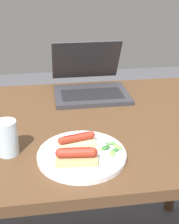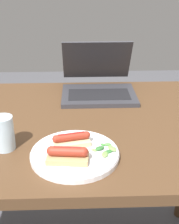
# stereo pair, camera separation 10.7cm
# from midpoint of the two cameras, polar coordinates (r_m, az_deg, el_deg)

# --- Properties ---
(desk) EXTENTS (1.40, 0.83, 0.78)m
(desk) POSITION_cam_midpoint_polar(r_m,az_deg,el_deg) (1.18, -1.58, -5.42)
(desk) COLOR #4C331E
(desk) RESTS_ON ground_plane
(laptop) EXTENTS (0.32, 0.34, 0.21)m
(laptop) POSITION_cam_midpoint_polar(r_m,az_deg,el_deg) (1.38, 3.82, 5.01)
(laptop) COLOR #2D2D33
(laptop) RESTS_ON desk
(plate) EXTENTS (0.26, 0.26, 0.02)m
(plate) POSITION_cam_midpoint_polar(r_m,az_deg,el_deg) (0.93, 0.62, -7.75)
(plate) COLOR silver
(plate) RESTS_ON desk
(sausage_toast_left) EXTENTS (0.12, 0.08, 0.04)m
(sausage_toast_left) POSITION_cam_midpoint_polar(r_m,az_deg,el_deg) (0.96, -0.10, -5.22)
(sausage_toast_left) COLOR #D6B784
(sausage_toast_left) RESTS_ON plate
(sausage_toast_middle) EXTENTS (0.12, 0.07, 0.05)m
(sausage_toast_middle) POSITION_cam_midpoint_polar(r_m,az_deg,el_deg) (0.88, -0.54, -7.91)
(sausage_toast_middle) COLOR tan
(sausage_toast_middle) RESTS_ON plate
(salad_pile) EXTENTS (0.08, 0.08, 0.01)m
(salad_pile) POSITION_cam_midpoint_polar(r_m,az_deg,el_deg) (0.94, 6.34, -6.88)
(salad_pile) COLOR #709E4C
(salad_pile) RESTS_ON plate
(drinking_glass) EXTENTS (0.06, 0.06, 0.11)m
(drinking_glass) POSITION_cam_midpoint_polar(r_m,az_deg,el_deg) (0.97, -12.42, -3.89)
(drinking_glass) COLOR silver
(drinking_glass) RESTS_ON desk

